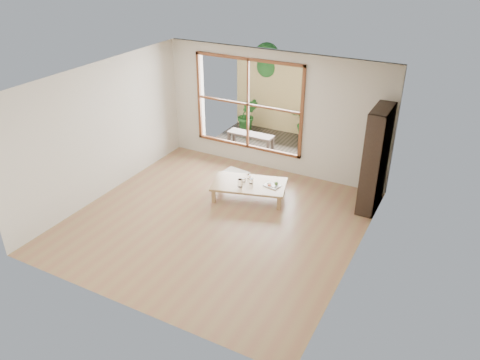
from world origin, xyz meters
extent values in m
plane|color=#9A794D|center=(0.00, 0.00, 0.00)|extent=(5.00, 5.00, 0.00)
cube|color=#9D774C|center=(0.13, 1.05, 0.29)|extent=(1.59, 1.16, 0.04)
cube|color=#9D774C|center=(-0.39, 0.56, 0.13)|extent=(0.09, 0.09, 0.27)
cube|color=#9D774C|center=(-0.57, 1.19, 0.13)|extent=(0.09, 0.09, 0.27)
cube|color=#9D774C|center=(0.84, 0.91, 0.13)|extent=(0.09, 0.09, 0.27)
cube|color=#9D774C|center=(0.66, 1.54, 0.13)|extent=(0.09, 0.09, 0.27)
cube|color=beige|center=(-0.57, 1.68, 0.04)|extent=(0.59, 0.59, 0.08)
cube|color=#2E2119|center=(2.32, 1.83, 0.99)|extent=(0.32, 0.89, 1.98)
cylinder|color=silver|center=(0.04, 0.84, 0.39)|extent=(0.09, 0.09, 0.16)
cylinder|color=silver|center=(0.17, 1.07, 0.36)|extent=(0.07, 0.07, 0.11)
cylinder|color=silver|center=(0.04, 1.22, 0.35)|extent=(0.07, 0.07, 0.09)
cylinder|color=silver|center=(0.01, 1.06, 0.35)|extent=(0.06, 0.06, 0.07)
cube|color=white|center=(0.57, 1.15, 0.32)|extent=(0.33, 0.26, 0.02)
sphere|color=#507D32|center=(0.64, 1.20, 0.37)|extent=(0.07, 0.07, 0.07)
cube|color=#F06438|center=(0.54, 1.11, 0.34)|extent=(0.06, 0.05, 0.03)
cube|color=beige|center=(0.50, 1.18, 0.34)|extent=(0.07, 0.06, 0.02)
cylinder|color=silver|center=(0.60, 1.09, 0.34)|extent=(0.17, 0.04, 0.01)
cube|color=#352E26|center=(-0.60, 3.56, 0.00)|extent=(2.80, 2.00, 0.05)
cube|color=#2E2119|center=(-0.92, 3.19, 0.36)|extent=(1.14, 0.34, 0.05)
cube|color=#2E2119|center=(-1.45, 3.07, 0.18)|extent=(0.06, 0.06, 0.31)
cube|color=#2E2119|center=(-1.45, 3.32, 0.18)|extent=(0.06, 0.06, 0.31)
cube|color=#2E2119|center=(-0.39, 3.06, 0.18)|extent=(0.06, 0.06, 0.31)
cube|color=#2E2119|center=(-0.39, 3.31, 0.18)|extent=(0.06, 0.06, 0.31)
cube|color=#DBBC70|center=(-0.60, 4.56, 0.90)|extent=(2.80, 0.06, 1.80)
imported|color=#245920|center=(0.22, 4.23, 0.51)|extent=(1.06, 0.98, 0.97)
imported|color=#245920|center=(-1.43, 4.03, 0.50)|extent=(0.63, 0.57, 0.94)
cylinder|color=#4C3D2D|center=(-1.30, 4.86, 0.80)|extent=(0.14, 0.14, 1.60)
sphere|color=#245920|center=(-1.18, 4.86, 1.65)|extent=(0.84, 0.84, 0.84)
sphere|color=#245920|center=(-1.45, 4.94, 1.45)|extent=(0.70, 0.70, 0.70)
sphere|color=#245920|center=(-1.27, 4.76, 1.90)|extent=(0.64, 0.64, 0.64)
camera|label=1|loc=(3.74, -6.16, 4.66)|focal=35.00mm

